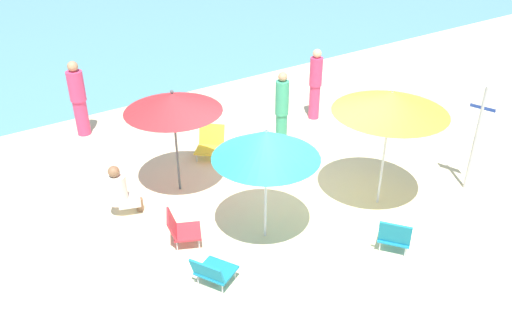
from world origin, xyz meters
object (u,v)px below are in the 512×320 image
Objects in this scene: person_d at (120,190)px; swim_ring at (282,171)px; beach_chair_a at (180,229)px; person_c at (282,112)px; person_b at (78,99)px; warning_sign at (479,125)px; umbrella_teal at (266,144)px; beach_chair_d at (395,235)px; umbrella_red at (173,102)px; umbrella_yellow at (391,102)px; person_a at (315,84)px; beach_chair_b at (213,271)px; beach_chair_c at (210,143)px.

person_d is 3.10m from swim_ring.
person_c reaches higher than beach_chair_a.
person_b is 0.84× the size of warning_sign.
umbrella_teal is 2.94× the size of beach_chair_a.
person_b is at bearing 124.45° from swim_ring.
beach_chair_a is at bearing 106.32° from beach_chair_d.
umbrella_teal is 2.70× the size of beach_chair_d.
beach_chair_a is 4.65m from person_b.
umbrella_teal reaches higher than person_d.
umbrella_red is 5.22m from warning_sign.
umbrella_yellow is at bearing -66.21° from swim_ring.
warning_sign is at bearing 6.31° from person_a.
person_b is (-1.20, 5.19, -0.81)m from umbrella_teal.
umbrella_teal is 0.90× the size of umbrella_yellow.
beach_chair_d is (2.63, -0.90, 0.04)m from beach_chair_b.
beach_chair_c is 1.56m from person_c.
beach_chair_c is 0.47× the size of person_b.
umbrella_yellow reaches higher than person_a.
umbrella_teal is at bearing -121.47° from person_c.
beach_chair_d is (0.77, -4.20, 0.02)m from beach_chair_c.
beach_chair_a is at bearing -51.51° from person_d.
swim_ring is (2.59, -3.78, -0.79)m from person_b.
warning_sign reaches higher than beach_chair_b.
person_b is (-0.71, 3.19, -0.87)m from umbrella_red.
umbrella_red is 0.98× the size of warning_sign.
umbrella_red is 2.10× the size of person_d.
person_c reaches higher than person_d.
beach_chair_a is at bearing 147.55° from warning_sign.
umbrella_teal is at bearing -29.34° from person_d.
beach_chair_a is at bearing 4.19° from beach_chair_c.
beach_chair_b is 0.35× the size of warning_sign.
beach_chair_c is (-1.56, 3.12, -1.61)m from umbrella_yellow.
umbrella_yellow is 2.08m from beach_chair_d.
umbrella_red is at bearing 125.48° from person_b.
warning_sign is at bearing 9.24° from beach_chair_a.
warning_sign is 3.57m from swim_ring.
warning_sign reaches higher than person_c.
warning_sign is (1.67, -0.56, -0.63)m from umbrella_yellow.
beach_chair_c is (1.10, 0.78, -1.42)m from umbrella_red.
beach_chair_d is at bearing -28.07° from person_d.
beach_chair_c is at bearing 119.95° from swim_ring.
umbrella_red is 2.59m from swim_ring.
person_d reaches higher than beach_chair_d.
beach_chair_b is 0.88× the size of beach_chair_c.
umbrella_yellow is 2.70m from person_c.
beach_chair_a is at bearing 164.82° from umbrella_yellow.
person_d is 0.47× the size of warning_sign.
person_c is 0.86× the size of warning_sign.
umbrella_teal is at bearing 98.24° from beach_chair_d.
beach_chair_a is 1.24× the size of swim_ring.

